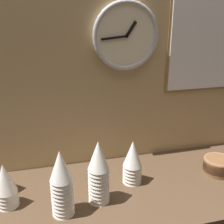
{
  "coord_description": "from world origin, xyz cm",
  "views": [
    {
      "loc": [
        -28.24,
        -96.59,
        72.09
      ],
      "look_at": [
        -2.12,
        4.0,
        33.21
      ],
      "focal_mm": 45.0,
      "sensor_mm": 36.0,
      "label": 1
    }
  ],
  "objects_px": {
    "cup_stack_center": "(99,172)",
    "cup_stack_center_right": "(132,162)",
    "menu_board": "(204,37)",
    "bowl_stack_far_right": "(217,164)",
    "cup_stack_left": "(5,185)",
    "wall_clock": "(126,36)",
    "cup_stack_center_left": "(62,183)"
  },
  "relations": [
    {
      "from": "menu_board",
      "to": "bowl_stack_far_right",
      "type": "bearing_deg",
      "value": -91.42
    },
    {
      "from": "cup_stack_left",
      "to": "wall_clock",
      "type": "xyz_separation_m",
      "value": [
        0.54,
        0.23,
        0.51
      ]
    },
    {
      "from": "cup_stack_center",
      "to": "cup_stack_center_left",
      "type": "bearing_deg",
      "value": -165.4
    },
    {
      "from": "menu_board",
      "to": "cup_stack_center",
      "type": "bearing_deg",
      "value": -152.3
    },
    {
      "from": "cup_stack_center_left",
      "to": "cup_stack_center",
      "type": "bearing_deg",
      "value": 14.6
    },
    {
      "from": "cup_stack_center_right",
      "to": "wall_clock",
      "type": "relative_size",
      "value": 0.66
    },
    {
      "from": "cup_stack_center_left",
      "to": "wall_clock",
      "type": "relative_size",
      "value": 0.87
    },
    {
      "from": "cup_stack_center",
      "to": "cup_stack_center_right",
      "type": "bearing_deg",
      "value": 28.45
    },
    {
      "from": "cup_stack_center",
      "to": "wall_clock",
      "type": "bearing_deg",
      "value": 56.89
    },
    {
      "from": "wall_clock",
      "to": "menu_board",
      "type": "distance_m",
      "value": 0.39
    },
    {
      "from": "cup_stack_center",
      "to": "cup_stack_left",
      "type": "bearing_deg",
      "value": 169.8
    },
    {
      "from": "cup_stack_center_right",
      "to": "wall_clock",
      "type": "xyz_separation_m",
      "value": [
        0.03,
        0.2,
        0.5
      ]
    },
    {
      "from": "cup_stack_left",
      "to": "wall_clock",
      "type": "distance_m",
      "value": 0.78
    },
    {
      "from": "menu_board",
      "to": "cup_stack_center_right",
      "type": "bearing_deg",
      "value": -152.6
    },
    {
      "from": "cup_stack_center_right",
      "to": "wall_clock",
      "type": "bearing_deg",
      "value": 82.9
    },
    {
      "from": "cup_stack_center",
      "to": "cup_stack_left",
      "type": "xyz_separation_m",
      "value": [
        -0.35,
        0.06,
        -0.04
      ]
    },
    {
      "from": "cup_stack_left",
      "to": "menu_board",
      "type": "distance_m",
      "value": 1.08
    },
    {
      "from": "cup_stack_center_right",
      "to": "menu_board",
      "type": "height_order",
      "value": "menu_board"
    },
    {
      "from": "bowl_stack_far_right",
      "to": "menu_board",
      "type": "xyz_separation_m",
      "value": [
        0.01,
        0.24,
        0.55
      ]
    },
    {
      "from": "cup_stack_center_right",
      "to": "cup_stack_center",
      "type": "height_order",
      "value": "cup_stack_center"
    },
    {
      "from": "cup_stack_center_right",
      "to": "menu_board",
      "type": "relative_size",
      "value": 0.38
    },
    {
      "from": "cup_stack_center_left",
      "to": "wall_clock",
      "type": "xyz_separation_m",
      "value": [
        0.34,
        0.33,
        0.47
      ]
    },
    {
      "from": "cup_stack_center",
      "to": "menu_board",
      "type": "height_order",
      "value": "menu_board"
    },
    {
      "from": "cup_stack_center",
      "to": "wall_clock",
      "type": "distance_m",
      "value": 0.59
    },
    {
      "from": "cup_stack_center",
      "to": "menu_board",
      "type": "xyz_separation_m",
      "value": [
        0.58,
        0.3,
        0.46
      ]
    },
    {
      "from": "cup_stack_center_left",
      "to": "bowl_stack_far_right",
      "type": "height_order",
      "value": "cup_stack_center_left"
    },
    {
      "from": "cup_stack_left",
      "to": "wall_clock",
      "type": "bearing_deg",
      "value": 23.34
    },
    {
      "from": "cup_stack_center",
      "to": "bowl_stack_far_right",
      "type": "xyz_separation_m",
      "value": [
        0.57,
        0.07,
        -0.09
      ]
    },
    {
      "from": "cup_stack_left",
      "to": "bowl_stack_far_right",
      "type": "xyz_separation_m",
      "value": [
        0.92,
        0.0,
        -0.05
      ]
    },
    {
      "from": "bowl_stack_far_right",
      "to": "cup_stack_left",
      "type": "bearing_deg",
      "value": -179.8
    },
    {
      "from": "cup_stack_center",
      "to": "menu_board",
      "type": "distance_m",
      "value": 0.8
    },
    {
      "from": "cup_stack_left",
      "to": "cup_stack_center_right",
      "type": "bearing_deg",
      "value": 3.13
    }
  ]
}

